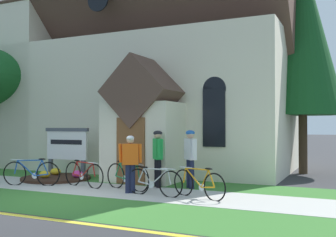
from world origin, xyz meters
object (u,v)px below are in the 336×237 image
at_px(roadside_conifer, 302,34).
at_px(bicycle_black, 32,173).
at_px(bicycle_silver, 199,184).
at_px(cyclist_in_red_jersey, 190,154).
at_px(bicycle_orange, 154,182).
at_px(cyclist_in_orange_jersey, 130,160).
at_px(bicycle_green, 84,174).
at_px(church_sign, 67,145).
at_px(bicycle_yellow, 127,176).
at_px(cyclist_in_green_jersey, 158,154).

bearing_deg(roadside_conifer, bicycle_black, -137.27).
distance_m(bicycle_silver, cyclist_in_red_jersey, 1.70).
height_order(bicycle_orange, cyclist_in_orange_jersey, cyclist_in_orange_jersey).
distance_m(bicycle_green, bicycle_black, 1.67).
xyz_separation_m(bicycle_black, roadside_conifer, (7.23, 6.68, 4.99)).
xyz_separation_m(church_sign, cyclist_in_red_jersey, (4.84, -0.37, -0.13)).
relative_size(church_sign, roadside_conifer, 0.21).
height_order(bicycle_green, cyclist_in_orange_jersey, cyclist_in_orange_jersey).
relative_size(church_sign, bicycle_yellow, 1.07).
xyz_separation_m(bicycle_black, cyclist_in_green_jersey, (3.67, 1.32, 0.61)).
xyz_separation_m(church_sign, bicycle_black, (0.21, -1.92, -0.75)).
height_order(bicycle_green, roadside_conifer, roadside_conifer).
bearing_deg(bicycle_orange, church_sign, 156.52).
height_order(bicycle_green, bicycle_black, bicycle_black).
distance_m(church_sign, cyclist_in_red_jersey, 4.85).
relative_size(bicycle_orange, bicycle_green, 0.99).
distance_m(church_sign, roadside_conifer, 9.80).
relative_size(bicycle_yellow, bicycle_orange, 0.99).
height_order(church_sign, bicycle_green, church_sign).
relative_size(church_sign, bicycle_green, 1.05).
xyz_separation_m(bicycle_yellow, cyclist_in_orange_jersey, (0.38, -0.47, 0.52)).
relative_size(bicycle_silver, bicycle_orange, 0.98).
bearing_deg(bicycle_black, church_sign, 96.29).
height_order(bicycle_black, roadside_conifer, roadside_conifer).
bearing_deg(bicycle_black, bicycle_silver, 1.90).
relative_size(bicycle_black, roadside_conifer, 0.20).
xyz_separation_m(bicycle_orange, roadside_conifer, (3.02, 6.68, 5.02)).
relative_size(bicycle_yellow, cyclist_in_green_jersey, 0.99).
distance_m(bicycle_yellow, cyclist_in_orange_jersey, 0.80).
bearing_deg(cyclist_in_green_jersey, church_sign, 171.25).
height_order(bicycle_yellow, roadside_conifer, roadside_conifer).
bearing_deg(cyclist_in_red_jersey, bicycle_orange, -104.94).
relative_size(bicycle_orange, cyclist_in_red_jersey, 1.00).
bearing_deg(bicycle_black, bicycle_yellow, 10.28).
distance_m(cyclist_in_red_jersey, cyclist_in_green_jersey, 0.98).
bearing_deg(church_sign, cyclist_in_orange_jersey, -26.64).
bearing_deg(cyclist_in_orange_jersey, bicycle_green, 168.56).
bearing_deg(bicycle_silver, bicycle_orange, -171.46).
relative_size(bicycle_black, cyclist_in_orange_jersey, 1.11).
bearing_deg(church_sign, roadside_conifer, 32.59).
relative_size(cyclist_in_green_jersey, roadside_conifer, 0.20).
bearing_deg(cyclist_in_green_jersey, roadside_conifer, 56.38).
bearing_deg(bicycle_black, cyclist_in_orange_jersey, 1.46).
relative_size(cyclist_in_red_jersey, cyclist_in_orange_jersey, 1.09).
bearing_deg(bicycle_orange, cyclist_in_red_jersey, 75.06).
xyz_separation_m(church_sign, bicycle_orange, (4.42, -1.92, -0.77)).
xyz_separation_m(church_sign, bicycle_silver, (5.61, -1.74, -0.77)).
height_order(bicycle_silver, bicycle_orange, bicycle_silver).
relative_size(bicycle_orange, cyclist_in_orange_jersey, 1.08).
distance_m(bicycle_yellow, bicycle_black, 3.12).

